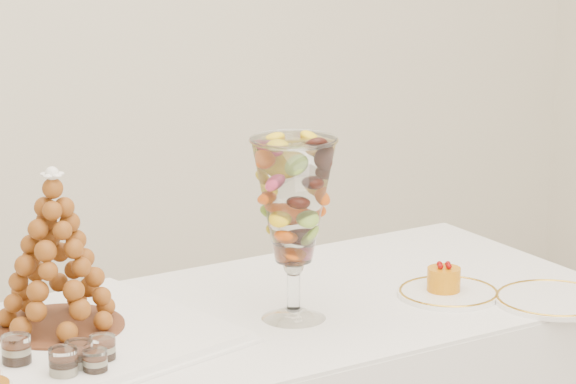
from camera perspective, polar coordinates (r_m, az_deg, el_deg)
lace_tray at (r=2.76m, az=-9.95°, el=-6.35°), size 0.76×0.65×0.02m
macaron_vase at (r=2.83m, az=0.24°, el=-0.48°), size 0.18×0.18×0.39m
cake_plate at (r=3.06m, az=6.72°, el=-4.23°), size 0.23×0.23×0.01m
spare_plate at (r=3.05m, az=11.05°, el=-4.46°), size 0.26×0.26×0.01m
verrine_a at (r=2.65m, az=-11.28°, el=-6.70°), size 0.06×0.06×0.08m
verrine_b at (r=2.61m, az=-8.72°, el=-6.94°), size 0.05×0.05×0.07m
verrine_c at (r=2.64m, az=-7.75°, el=-6.68°), size 0.06×0.06×0.07m
verrine_d at (r=2.58m, az=-9.37°, el=-7.24°), size 0.06×0.06×0.07m
verrine_e at (r=2.59m, az=-8.06°, el=-7.21°), size 0.05×0.05×0.06m
croquembouche at (r=2.77m, az=-9.70°, el=-2.43°), size 0.28×0.28×0.33m
mousse_cake at (r=3.05m, az=6.54°, el=-3.63°), size 0.07×0.07×0.07m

